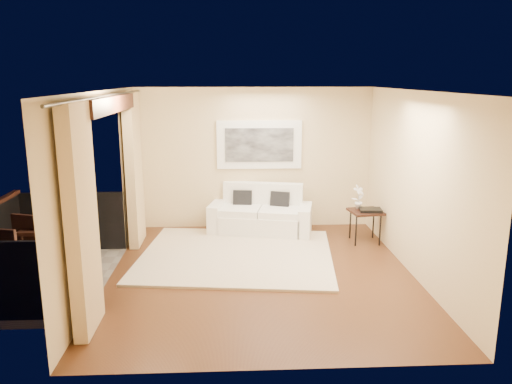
{
  "coord_description": "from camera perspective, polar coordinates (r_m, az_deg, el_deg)",
  "views": [
    {
      "loc": [
        -0.43,
        -6.98,
        2.89
      ],
      "look_at": [
        -0.04,
        0.94,
        1.05
      ],
      "focal_mm": 35.0,
      "sensor_mm": 36.0,
      "label": 1
    }
  ],
  "objects": [
    {
      "name": "room_shell",
      "position": [
        7.2,
        -16.73,
        9.57
      ],
      "size": [
        5.0,
        6.4,
        5.0
      ],
      "color": "white",
      "rests_on": "ground"
    },
    {
      "name": "side_table",
      "position": [
        9.04,
        12.41,
        -2.44
      ],
      "size": [
        0.6,
        0.6,
        0.58
      ],
      "rotation": [
        0.0,
        0.0,
        0.15
      ],
      "color": "black",
      "rests_on": "floor"
    },
    {
      "name": "glass_b",
      "position": [
        7.79,
        -21.53,
        -3.07
      ],
      "size": [
        0.06,
        0.06,
        0.12
      ],
      "primitive_type": "cylinder",
      "color": "white",
      "rests_on": "bistro_table"
    },
    {
      "name": "balcony",
      "position": [
        8.03,
        -23.87,
        -7.87
      ],
      "size": [
        1.81,
        2.6,
        1.17
      ],
      "color": "#605B56",
      "rests_on": "ground"
    },
    {
      "name": "glass_a",
      "position": [
        7.72,
        -22.01,
        -3.26
      ],
      "size": [
        0.06,
        0.06,
        0.12
      ],
      "primitive_type": "cylinder",
      "color": "white",
      "rests_on": "bistro_table"
    },
    {
      "name": "rug",
      "position": [
        8.28,
        -2.25,
        -7.22
      ],
      "size": [
        3.4,
        3.05,
        0.04
      ],
      "primitive_type": "cube",
      "rotation": [
        0.0,
        0.0,
        -0.12
      ],
      "color": "beige",
      "rests_on": "floor"
    },
    {
      "name": "artwork",
      "position": [
        9.55,
        0.38,
        5.42
      ],
      "size": [
        1.62,
        0.07,
        0.92
      ],
      "color": "white",
      "rests_on": "room_shell"
    },
    {
      "name": "ice_bucket",
      "position": [
        7.99,
        -23.35,
        -2.55
      ],
      "size": [
        0.18,
        0.18,
        0.2
      ],
      "primitive_type": "cylinder",
      "color": "silver",
      "rests_on": "bistro_table"
    },
    {
      "name": "balcony_chair_far",
      "position": [
        7.91,
        -24.24,
        -5.12
      ],
      "size": [
        0.54,
        0.55,
        1.0
      ],
      "rotation": [
        0.0,
        0.0,
        2.82
      ],
      "color": "black",
      "rests_on": "balcony"
    },
    {
      "name": "bistro_table",
      "position": [
        7.86,
        -22.65,
        -4.11
      ],
      "size": [
        0.71,
        0.71,
        0.79
      ],
      "rotation": [
        0.0,
        0.0,
        0.06
      ],
      "color": "black",
      "rests_on": "balcony"
    },
    {
      "name": "vase",
      "position": [
        7.65,
        -22.98,
        -3.26
      ],
      "size": [
        0.04,
        0.04,
        0.18
      ],
      "primitive_type": "cylinder",
      "color": "silver",
      "rests_on": "bistro_table"
    },
    {
      "name": "floor",
      "position": [
        7.57,
        0.64,
        -9.38
      ],
      "size": [
        5.0,
        5.0,
        0.0
      ],
      "primitive_type": "plane",
      "color": "#563019",
      "rests_on": "ground"
    },
    {
      "name": "curtains",
      "position": [
        7.35,
        -15.98,
        0.34
      ],
      "size": [
        0.16,
        4.8,
        2.64
      ],
      "color": "#D8B985",
      "rests_on": "ground"
    },
    {
      "name": "sofa",
      "position": [
        9.44,
        0.58,
        -2.73
      ],
      "size": [
        2.01,
        1.18,
        0.91
      ],
      "rotation": [
        0.0,
        0.0,
        -0.21
      ],
      "color": "white",
      "rests_on": "floor"
    },
    {
      "name": "tray",
      "position": [
        8.99,
        12.94,
        -2.01
      ],
      "size": [
        0.4,
        0.31,
        0.05
      ],
      "primitive_type": "cube",
      "rotation": [
        0.0,
        0.0,
        -0.09
      ],
      "color": "black",
      "rests_on": "side_table"
    },
    {
      "name": "orchid",
      "position": [
        9.05,
        11.64,
        -0.57
      ],
      "size": [
        0.28,
        0.26,
        0.44
      ],
      "primitive_type": "imported",
      "rotation": [
        0.0,
        0.0,
        0.57
      ],
      "color": "white",
      "rests_on": "side_table"
    },
    {
      "name": "candle",
      "position": [
        7.96,
        -21.7,
        -2.95
      ],
      "size": [
        0.06,
        0.06,
        0.07
      ],
      "primitive_type": "cylinder",
      "color": "red",
      "rests_on": "bistro_table"
    }
  ]
}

